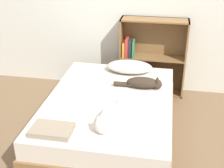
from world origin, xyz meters
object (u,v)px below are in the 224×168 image
pillow (130,67)px  cat_dark (144,83)px  bookshelf (150,55)px  cat_light (109,117)px  bed (110,117)px

pillow → cat_dark: size_ratio=1.03×
pillow → bookshelf: size_ratio=0.54×
pillow → cat_light: cat_light is taller
bookshelf → cat_light: bearing=-99.2°
pillow → cat_light: 1.20m
bed → bookshelf: 1.25m
bed → cat_light: 0.57m
cat_dark → bookshelf: (0.01, 0.86, 0.00)m
pillow → cat_light: size_ratio=0.89×
cat_light → bookshelf: size_ratio=0.61×
bed → cat_light: cat_light is taller
bed → pillow: (0.12, 0.72, 0.30)m
pillow → bookshelf: 0.50m
pillow → bookshelf: bearing=63.0°
cat_light → bed: bearing=-161.9°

